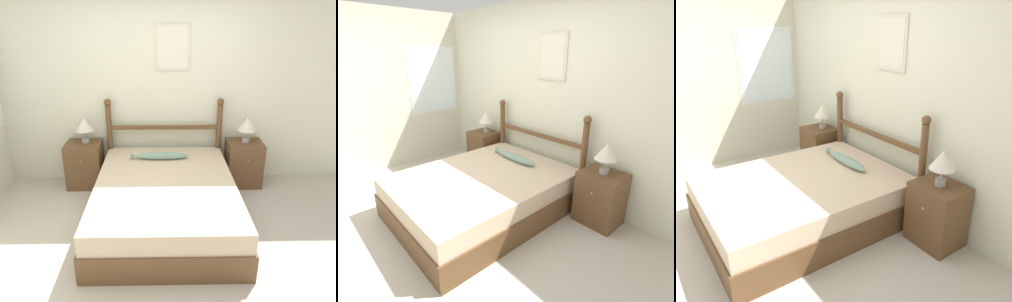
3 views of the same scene
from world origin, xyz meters
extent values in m
plane|color=#B7AD9E|center=(0.00, 0.00, 0.00)|extent=(16.00, 16.00, 0.00)
cube|color=beige|center=(0.00, 1.73, 1.27)|extent=(6.40, 0.06, 2.55)
cube|color=beige|center=(0.19, 1.69, 1.84)|extent=(0.44, 0.02, 0.57)
cube|color=beige|center=(0.19, 1.68, 1.84)|extent=(0.38, 0.01, 0.51)
cube|color=beige|center=(-2.13, 0.00, 1.27)|extent=(0.06, 6.40, 2.55)
cube|color=white|center=(-2.10, 1.18, 1.42)|extent=(0.01, 0.90, 1.14)
cube|color=white|center=(-2.09, 1.18, 1.42)|extent=(0.01, 0.82, 1.06)
cube|color=brown|center=(0.08, 0.60, 0.14)|extent=(1.58, 2.07, 0.29)
cube|color=#CCB293|center=(0.08, 0.60, 0.39)|extent=(1.54, 2.03, 0.21)
cylinder|color=brown|center=(-0.67, 1.60, 0.55)|extent=(0.08, 0.08, 1.11)
sphere|color=brown|center=(-0.67, 1.60, 1.15)|extent=(0.10, 0.10, 0.10)
cylinder|color=brown|center=(0.83, 1.60, 0.55)|extent=(0.08, 0.08, 1.11)
sphere|color=brown|center=(0.83, 1.60, 1.15)|extent=(0.10, 0.10, 0.10)
cube|color=brown|center=(0.08, 1.60, 0.80)|extent=(1.50, 0.05, 0.05)
cube|color=brown|center=(-1.01, 1.47, 0.31)|extent=(0.47, 0.40, 0.62)
sphere|color=tan|center=(-1.01, 1.26, 0.45)|extent=(0.02, 0.02, 0.02)
cube|color=brown|center=(1.18, 1.47, 0.31)|extent=(0.47, 0.40, 0.62)
sphere|color=tan|center=(1.18, 1.26, 0.45)|extent=(0.02, 0.02, 0.02)
cylinder|color=gray|center=(-0.98, 1.51, 0.66)|extent=(0.10, 0.10, 0.07)
cylinder|color=gray|center=(-0.98, 1.51, 0.74)|extent=(0.02, 0.02, 0.10)
cone|color=beige|center=(-0.98, 1.51, 0.88)|extent=(0.24, 0.24, 0.18)
cylinder|color=gray|center=(1.18, 1.47, 0.66)|extent=(0.10, 0.10, 0.07)
cylinder|color=gray|center=(1.18, 1.47, 0.74)|extent=(0.02, 0.02, 0.10)
cone|color=beige|center=(1.18, 1.47, 0.88)|extent=(0.24, 0.24, 0.18)
ellipsoid|color=gray|center=(0.05, 1.21, 0.54)|extent=(0.69, 0.14, 0.09)
cone|color=gray|center=(-0.32, 1.21, 0.54)|extent=(0.06, 0.08, 0.08)
camera|label=1|loc=(0.05, -2.66, 2.18)|focal=35.00mm
camera|label=2|loc=(2.41, -1.11, 1.87)|focal=28.00mm
camera|label=3|loc=(2.90, -0.83, 2.03)|focal=35.00mm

